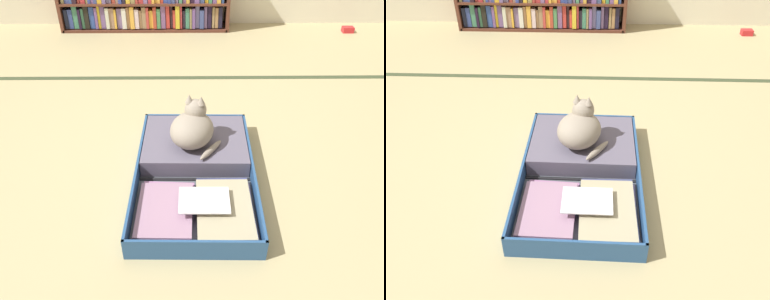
{
  "view_description": "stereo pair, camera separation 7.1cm",
  "coord_description": "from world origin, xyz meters",
  "views": [
    {
      "loc": [
        0.04,
        -1.37,
        1.3
      ],
      "look_at": [
        0.05,
        0.11,
        0.17
      ],
      "focal_mm": 35.94,
      "sensor_mm": 36.0,
      "label": 1
    },
    {
      "loc": [
        0.11,
        -1.37,
        1.3
      ],
      "look_at": [
        0.05,
        0.11,
        0.17
      ],
      "focal_mm": 35.94,
      "sensor_mm": 36.0,
      "label": 2
    }
  ],
  "objects": [
    {
      "name": "black_cat",
      "position": [
        0.06,
        0.26,
        0.2
      ],
      "size": [
        0.31,
        0.32,
        0.26
      ],
      "color": "gray",
      "rests_on": "open_suitcase"
    },
    {
      "name": "tatami_border",
      "position": [
        0.0,
        1.22,
        0.0
      ],
      "size": [
        4.8,
        0.05,
        0.0
      ],
      "color": "#39442B",
      "rests_on": "ground_plane"
    },
    {
      "name": "ground_plane",
      "position": [
        0.0,
        0.0,
        0.0
      ],
      "size": [
        10.0,
        10.0,
        0.0
      ],
      "primitive_type": "plane",
      "color": "tan"
    },
    {
      "name": "open_suitcase",
      "position": [
        0.07,
        0.14,
        0.05
      ],
      "size": [
        0.59,
        0.95,
        0.11
      ],
      "color": "navy",
      "rests_on": "ground_plane"
    },
    {
      "name": "small_red_pouch",
      "position": [
        1.53,
        2.14,
        0.02
      ],
      "size": [
        0.1,
        0.07,
        0.05
      ],
      "color": "red",
      "rests_on": "ground_plane"
    }
  ]
}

